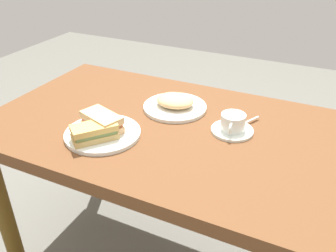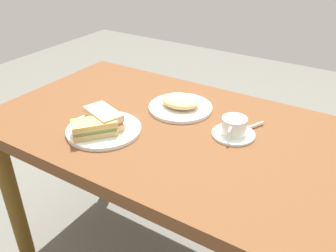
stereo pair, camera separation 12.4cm
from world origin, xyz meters
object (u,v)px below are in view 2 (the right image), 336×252
at_px(sandwich_plate, 104,130).
at_px(sandwich_front, 104,118).
at_px(spoon, 250,126).
at_px(side_plate, 180,108).
at_px(sandwich_back, 94,128).
at_px(dining_table, 168,147).
at_px(coffee_saucer, 233,134).
at_px(coffee_cup, 234,125).

xyz_separation_m(sandwich_plate, sandwich_front, (-0.01, 0.01, 0.04)).
distance_m(spoon, side_plate, 0.29).
bearing_deg(sandwich_back, dining_table, 52.86).
relative_size(dining_table, coffee_saucer, 8.92).
xyz_separation_m(sandwich_back, spoon, (0.43, 0.34, -0.03)).
distance_m(coffee_saucer, side_plate, 0.27).
bearing_deg(spoon, coffee_saucer, -115.90).
bearing_deg(spoon, sandwich_plate, -146.42).
bearing_deg(sandwich_back, sandwich_plate, 95.90).
height_order(sandwich_front, spoon, sandwich_front).
distance_m(dining_table, sandwich_back, 0.30).
bearing_deg(coffee_cup, sandwich_front, -153.56).
relative_size(sandwich_front, side_plate, 0.67).
height_order(sandwich_back, coffee_saucer, sandwich_back).
distance_m(coffee_saucer, coffee_cup, 0.04).
xyz_separation_m(coffee_saucer, spoon, (0.03, 0.07, 0.01)).
relative_size(sandwich_back, coffee_saucer, 1.08).
relative_size(dining_table, sandwich_back, 8.25).
bearing_deg(sandwich_plate, coffee_saucer, 28.57).
height_order(dining_table, sandwich_front, sandwich_front).
bearing_deg(dining_table, spoon, 25.08).
distance_m(sandwich_back, spoon, 0.55).
xyz_separation_m(dining_table, side_plate, (-0.02, 0.13, 0.11)).
bearing_deg(sandwich_front, side_plate, 61.72).
bearing_deg(sandwich_front, dining_table, 40.64).
height_order(sandwich_plate, coffee_saucer, sandwich_plate).
bearing_deg(sandwich_plate, sandwich_back, -84.10).
xyz_separation_m(coffee_cup, side_plate, (-0.26, 0.08, -0.03)).
xyz_separation_m(sandwich_plate, coffee_saucer, (0.40, 0.22, -0.00)).
bearing_deg(spoon, sandwich_back, -141.75).
bearing_deg(side_plate, spoon, -0.98).
relative_size(spoon, side_plate, 0.37).
height_order(sandwich_plate, side_plate, same).
xyz_separation_m(dining_table, coffee_cup, (0.23, 0.05, 0.14)).
height_order(coffee_cup, spoon, coffee_cup).
xyz_separation_m(sandwich_plate, side_plate, (0.14, 0.29, 0.00)).
bearing_deg(coffee_saucer, coffee_cup, -82.93).
relative_size(sandwich_plate, sandwich_back, 1.63).
bearing_deg(coffee_saucer, spoon, 64.10).
height_order(sandwich_plate, spoon, spoon).
relative_size(sandwich_plate, sandwich_front, 1.58).
bearing_deg(dining_table, sandwich_back, -127.14).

